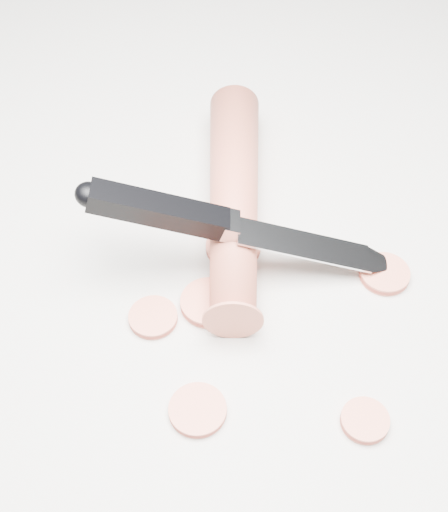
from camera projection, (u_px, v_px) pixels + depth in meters
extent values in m
plane|color=beige|center=(224.00, 259.00, 0.53)|extent=(2.40, 2.40, 0.00)
cylinder|color=#CA533B|center=(234.00, 199.00, 0.54)|extent=(0.09, 0.22, 0.04)
cylinder|color=#E16C50|center=(198.00, 410.00, 0.45)|extent=(0.04, 0.04, 0.01)
cylinder|color=#E16C50|center=(209.00, 303.00, 0.50)|extent=(0.04, 0.04, 0.01)
cylinder|color=#E16C50|center=(153.00, 317.00, 0.49)|extent=(0.03, 0.03, 0.01)
cylinder|color=#E16C50|center=(385.00, 274.00, 0.51)|extent=(0.04, 0.04, 0.01)
cylinder|color=#E16C50|center=(233.00, 247.00, 0.53)|extent=(0.04, 0.04, 0.01)
cylinder|color=#E16C50|center=(365.00, 421.00, 0.44)|extent=(0.03, 0.03, 0.01)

